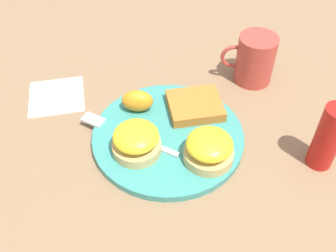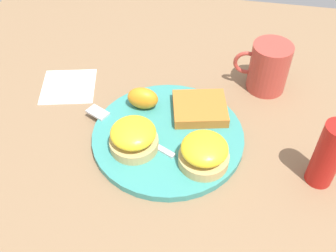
% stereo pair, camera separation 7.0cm
% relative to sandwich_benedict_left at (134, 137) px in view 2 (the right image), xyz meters
% --- Properties ---
extents(ground_plane, '(1.10, 1.10, 0.00)m').
position_rel_sandwich_benedict_left_xyz_m(ground_plane, '(-0.05, -0.04, -0.04)').
color(ground_plane, '#846647').
extents(plate, '(0.28, 0.28, 0.01)m').
position_rel_sandwich_benedict_left_xyz_m(plate, '(-0.05, -0.04, -0.03)').
color(plate, teal).
rests_on(plate, ground_plane).
extents(sandwich_benedict_left, '(0.09, 0.09, 0.05)m').
position_rel_sandwich_benedict_left_xyz_m(sandwich_benedict_left, '(0.00, 0.00, 0.00)').
color(sandwich_benedict_left, tan).
rests_on(sandwich_benedict_left, plate).
extents(sandwich_benedict_right, '(0.09, 0.09, 0.05)m').
position_rel_sandwich_benedict_left_xyz_m(sandwich_benedict_right, '(-0.12, 0.01, 0.00)').
color(sandwich_benedict_right, tan).
rests_on(sandwich_benedict_right, plate).
extents(hashbrown_patty, '(0.12, 0.11, 0.02)m').
position_rel_sandwich_benedict_left_xyz_m(hashbrown_patty, '(-0.10, -0.11, -0.02)').
color(hashbrown_patty, '#BC6A28').
rests_on(hashbrown_patty, plate).
extents(orange_wedge, '(0.06, 0.04, 0.04)m').
position_rel_sandwich_benedict_left_xyz_m(orange_wedge, '(0.01, -0.10, -0.00)').
color(orange_wedge, orange).
rests_on(orange_wedge, plate).
extents(fork, '(0.19, 0.11, 0.00)m').
position_rel_sandwich_benedict_left_xyz_m(fork, '(0.03, -0.04, -0.02)').
color(fork, silver).
rests_on(fork, plate).
extents(cup, '(0.11, 0.08, 0.10)m').
position_rel_sandwich_benedict_left_xyz_m(cup, '(-0.22, -0.23, 0.01)').
color(cup, '#B23D33').
rests_on(cup, ground_plane).
extents(napkin, '(0.13, 0.13, 0.00)m').
position_rel_sandwich_benedict_left_xyz_m(napkin, '(0.18, -0.15, -0.04)').
color(napkin, white).
rests_on(napkin, ground_plane).
extents(condiment_bottle, '(0.04, 0.04, 0.13)m').
position_rel_sandwich_benedict_left_xyz_m(condiment_bottle, '(-0.32, 0.00, 0.02)').
color(condiment_bottle, '#B21914').
rests_on(condiment_bottle, ground_plane).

